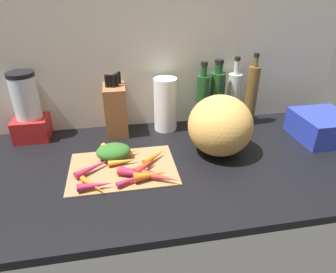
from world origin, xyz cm
name	(u,v)px	position (x,y,z in cm)	size (l,w,h in cm)	color
ground_plane	(187,162)	(0.00, 0.00, -1.50)	(170.00, 80.00, 3.00)	black
wall_back	(170,63)	(0.00, 38.50, 30.00)	(170.00, 3.00, 60.00)	beige
cutting_board	(123,168)	(-26.19, -2.17, 0.40)	(40.60, 28.43, 0.80)	#997047
carrot_0	(137,178)	(-21.42, -11.59, 1.88)	(2.17, 2.17, 15.92)	#B2264C
carrot_1	(127,154)	(-24.21, 4.86, 2.24)	(2.88, 2.88, 12.80)	orange
carrot_2	(161,177)	(-13.11, -13.42, 2.29)	(2.98, 2.98, 14.30)	red
carrot_3	(145,166)	(-18.04, -5.68, 2.58)	(3.56, 3.56, 11.12)	red
carrot_4	(93,185)	(-36.76, -13.35, 1.87)	(2.14, 2.14, 12.44)	orange
carrot_5	(151,175)	(-16.53, -11.81, 2.59)	(3.58, 3.58, 12.12)	orange
carrot_6	(94,167)	(-36.87, -2.34, 2.17)	(2.74, 2.74, 15.67)	#B2264C
carrot_7	(113,151)	(-29.76, 8.68, 2.20)	(2.80, 2.80, 12.34)	orange
carrot_8	(154,157)	(-13.39, 0.96, 2.18)	(2.75, 2.75, 12.11)	orange
carrot_9	(136,171)	(-21.49, -8.01, 2.34)	(3.09, 3.09, 13.70)	red
carrot_10	(124,162)	(-25.51, -0.41, 1.95)	(2.30, 2.30, 12.36)	orange
carrot_11	(95,185)	(-35.97, -13.98, 2.22)	(2.84, 2.84, 12.07)	#B2264C
carrot_12	(135,173)	(-21.83, -9.67, 2.50)	(3.39, 3.39, 11.35)	#B2264C
carrot_greens_pile	(113,151)	(-29.35, 5.31, 3.71)	(13.74, 10.57, 5.81)	#2D6023
winter_squash	(220,126)	(14.00, 3.32, 12.41)	(26.25, 26.20, 24.83)	gold
knife_block	(116,109)	(-27.19, 30.71, 11.74)	(9.80, 17.21, 28.40)	brown
blender_appliance	(29,111)	(-65.23, 31.31, 13.25)	(14.82, 14.82, 30.62)	red
paper_towel_roll	(165,104)	(-3.93, 29.50, 12.61)	(10.80, 10.80, 25.22)	white
bottle_0	(202,101)	(13.15, 26.79, 14.01)	(5.89, 5.89, 32.73)	#19421E
bottle_1	(216,98)	(21.14, 29.49, 14.19)	(7.43, 7.43, 32.67)	#19421E
bottle_2	(233,97)	(30.84, 32.03, 13.12)	(6.59, 6.59, 32.99)	silver
bottle_3	(251,95)	(38.29, 28.07, 15.05)	(5.70, 5.70, 35.20)	brown
dish_rack	(322,127)	(64.24, 7.12, 5.76)	(22.94, 24.10, 11.52)	#2838AD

